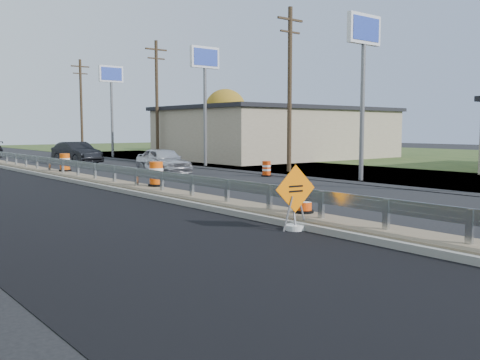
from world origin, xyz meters
TOP-DOWN VIEW (x-y plane):
  - ground at (0.00, 0.00)m, footprint 140.00×140.00m
  - grass_verge_far at (30.00, 10.00)m, footprint 40.00×120.00m
  - median at (0.00, 8.00)m, footprint 1.60×55.00m
  - guardrail at (0.00, 9.00)m, footprint 0.10×46.15m
  - retail_building_near at (20.99, 20.00)m, footprint 18.50×12.50m
  - pylon_sign_south at (10.50, 3.00)m, footprint 2.20×0.30m
  - pylon_sign_mid at (10.50, 16.00)m, footprint 2.20×0.30m
  - pylon_sign_north at (10.50, 30.00)m, footprint 2.20×0.30m
  - utility_pole_smid at (11.50, 9.00)m, footprint 1.90×0.26m
  - utility_pole_nmid at (11.50, 24.00)m, footprint 1.90×0.26m
  - utility_pole_north at (11.50, 39.00)m, footprint 1.90×0.26m
  - tree_far_yellow at (26.00, 34.00)m, footprint 4.62×4.62m
  - caution_sign at (-0.90, -3.95)m, footprint 1.19×0.50m
  - barrel_median_near at (0.26, -3.11)m, footprint 0.56×0.56m
  - barrel_median_mid at (0.55, 5.36)m, footprint 0.67×0.67m
  - barrel_median_far at (0.50, 15.00)m, footprint 0.65×0.65m
  - barrel_shoulder_near at (8.61, 7.74)m, footprint 0.55×0.55m
  - barrel_shoulder_mid at (8.50, 19.52)m, footprint 0.60×0.60m
  - barrel_shoulder_far at (7.00, 30.62)m, footprint 0.60×0.60m
  - car_silver at (5.04, 12.33)m, footprint 2.12×4.48m
  - car_dark_mid at (4.63, 23.56)m, footprint 2.08×4.89m

SIDE VIEW (x-z plane):
  - ground at x=0.00m, z-range 0.00..0.00m
  - grass_verge_far at x=30.00m, z-range 0.00..0.03m
  - median at x=0.00m, z-range 0.00..0.23m
  - barrel_shoulder_near at x=8.61m, z-range -0.02..0.79m
  - barrel_shoulder_mid at x=8.50m, z-range -0.02..0.86m
  - caution_sign at x=-0.90m, z-range -0.41..1.25m
  - barrel_shoulder_far at x=7.00m, z-range -0.02..0.86m
  - barrel_median_near at x=0.26m, z-range 0.21..1.03m
  - barrel_median_far at x=0.50m, z-range 0.21..1.16m
  - barrel_median_mid at x=0.55m, z-range 0.21..1.19m
  - guardrail at x=0.00m, z-range 0.37..1.09m
  - car_silver at x=5.04m, z-range 0.00..1.48m
  - car_dark_mid at x=4.63m, z-range 0.00..1.57m
  - retail_building_near at x=20.99m, z-range 0.02..4.29m
  - tree_far_yellow at x=26.00m, z-range 1.11..7.97m
  - utility_pole_smid at x=11.50m, z-range 0.23..9.63m
  - utility_pole_nmid at x=11.50m, z-range 0.23..9.63m
  - utility_pole_north at x=11.50m, z-range 0.23..9.63m
  - pylon_sign_south at x=10.50m, z-range 2.53..10.43m
  - pylon_sign_mid at x=10.50m, z-range 2.53..10.43m
  - pylon_sign_north at x=10.50m, z-range 2.53..10.43m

